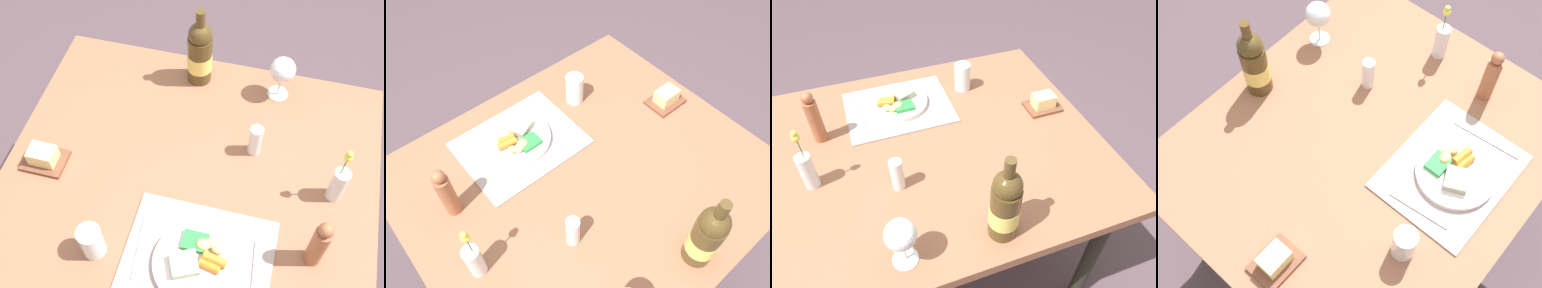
{
  "view_description": "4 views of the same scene",
  "coord_description": "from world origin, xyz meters",
  "views": [
    {
      "loc": [
        0.19,
        -0.71,
        1.97
      ],
      "look_at": [
        -0.01,
        0.09,
        0.77
      ],
      "focal_mm": 44.83,
      "sensor_mm": 36.0,
      "label": 1
    },
    {
      "loc": [
        0.46,
        0.5,
        1.77
      ],
      "look_at": [
        -0.03,
        -0.07,
        0.8
      ],
      "focal_mm": 35.96,
      "sensor_mm": 36.0,
      "label": 2
    },
    {
      "loc": [
        0.23,
        0.89,
        1.61
      ],
      "look_at": [
        -0.06,
        0.1,
        0.79
      ],
      "focal_mm": 33.9,
      "sensor_mm": 36.0,
      "label": 3
    },
    {
      "loc": [
        -0.6,
        -0.45,
        2.02
      ],
      "look_at": [
        -0.09,
        -0.01,
        0.84
      ],
      "focal_mm": 46.22,
      "sensor_mm": 36.0,
      "label": 4
    }
  ],
  "objects": [
    {
      "name": "wine_glass",
      "position": [
        0.21,
        0.39,
        0.84
      ],
      "size": [
        0.08,
        0.08,
        0.16
      ],
      "color": "white",
      "rests_on": "dining_table"
    },
    {
      "name": "ground_plane",
      "position": [
        0.0,
        0.0,
        0.0
      ],
      "size": [
        8.0,
        8.0,
        0.0
      ],
      "primitive_type": "plane",
      "color": "#4E3E44"
    },
    {
      "name": "fork",
      "position": [
        -0.07,
        -0.25,
        0.73
      ],
      "size": [
        0.04,
        0.19,
        0.0
      ],
      "primitive_type": "cube",
      "rotation": [
        0.0,
        0.0,
        0.11
      ],
      "color": "silver",
      "rests_on": "placemat"
    },
    {
      "name": "knife",
      "position": [
        0.25,
        -0.27,
        0.73
      ],
      "size": [
        0.04,
        0.22,
        0.0
      ],
      "primitive_type": "cube",
      "rotation": [
        0.0,
        0.0,
        0.09
      ],
      "color": "silver",
      "rests_on": "placemat"
    },
    {
      "name": "pepper_mill",
      "position": [
        0.39,
        -0.16,
        0.82
      ],
      "size": [
        0.05,
        0.05,
        0.2
      ],
      "color": "#9F5B3B",
      "rests_on": "dining_table"
    },
    {
      "name": "butter_dish",
      "position": [
        -0.44,
        -0.05,
        0.75
      ],
      "size": [
        0.13,
        0.1,
        0.06
      ],
      "color": "brown",
      "rests_on": "dining_table"
    },
    {
      "name": "water_tumbler",
      "position": [
        -0.19,
        -0.28,
        0.77
      ],
      "size": [
        0.06,
        0.06,
        0.11
      ],
      "color": "silver",
      "rests_on": "dining_table"
    },
    {
      "name": "dining_table",
      "position": [
        0.0,
        0.0,
        0.65
      ],
      "size": [
        1.12,
        0.99,
        0.72
      ],
      "color": "#915C41",
      "rests_on": "ground_plane"
    },
    {
      "name": "salt_shaker",
      "position": [
        0.17,
        0.14,
        0.78
      ],
      "size": [
        0.04,
        0.04,
        0.11
      ],
      "primitive_type": "cylinder",
      "color": "white",
      "rests_on": "dining_table"
    },
    {
      "name": "flower_vase",
      "position": [
        0.43,
        0.04,
        0.8
      ],
      "size": [
        0.05,
        0.05,
        0.23
      ],
      "color": "silver",
      "rests_on": "dining_table"
    },
    {
      "name": "placemat",
      "position": [
        0.09,
        -0.24,
        0.73
      ],
      "size": [
        0.4,
        0.32,
        0.01
      ],
      "primitive_type": "cube",
      "color": "#A79390",
      "rests_on": "dining_table"
    },
    {
      "name": "wine_bottle",
      "position": [
        -0.06,
        0.4,
        0.84
      ],
      "size": [
        0.08,
        0.08,
        0.29
      ],
      "color": "#4C391A",
      "rests_on": "dining_table"
    },
    {
      "name": "dinner_plate",
      "position": [
        0.09,
        -0.26,
        0.74
      ],
      "size": [
        0.24,
        0.24,
        0.04
      ],
      "color": "white",
      "rests_on": "placemat"
    }
  ]
}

